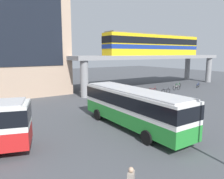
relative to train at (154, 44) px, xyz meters
name	(u,v)px	position (x,y,z in m)	size (l,w,h in m)	color
ground_plane	(87,108)	(-18.27, -8.25, -7.65)	(120.00, 120.00, 0.00)	#47494F
elevated_platform	(149,59)	(-1.19, 0.00, -2.72)	(31.58, 6.94, 5.69)	gray
train	(154,44)	(0.00, 0.00, 0.00)	(20.92, 2.96, 3.84)	yellow
bus_main	(133,105)	(-18.34, -16.25, -5.67)	(2.83, 11.06, 3.22)	#268C33
bicycle_blue	(198,86)	(4.98, -6.11, -7.30)	(1.70, 0.68, 1.04)	black
bicycle_silver	(176,88)	(-0.19, -5.65, -7.30)	(1.79, 0.07, 1.04)	black
bicycle_orange	(122,93)	(-10.74, -4.47, -7.30)	(1.68, 0.74, 1.04)	black
bicycle_green	(178,85)	(2.08, -4.06, -7.30)	(1.79, 0.23, 1.04)	black
bicycle_red	(153,91)	(-5.47, -5.41, -7.30)	(1.79, 0.20, 1.04)	black
bicycle_black	(166,91)	(-4.17, -6.90, -7.30)	(1.79, 0.20, 1.04)	black
pedestrian_by_bike_rack	(118,99)	(-14.71, -9.25, -6.87)	(0.47, 0.46, 1.68)	navy
pedestrian_waiting_near_stop	(136,95)	(-11.43, -8.42, -6.86)	(0.46, 0.47, 1.68)	#724C8C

